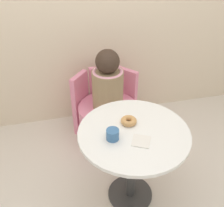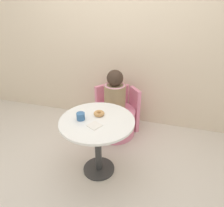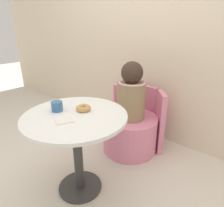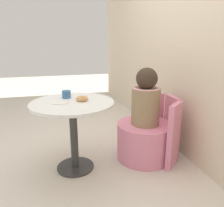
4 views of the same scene
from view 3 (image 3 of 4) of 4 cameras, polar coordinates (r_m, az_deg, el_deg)
ground_plane at (r=1.87m, az=-10.33°, el=-20.53°), size 12.00×12.00×0.00m
back_wall at (r=2.26m, az=11.26°, el=20.21°), size 6.00×0.06×2.40m
round_table at (r=1.48m, az=-10.17°, el=-7.95°), size 0.74×0.74×0.65m
tub_chair at (r=2.11m, az=5.11°, el=-8.45°), size 0.55×0.55×0.37m
booth_backrest at (r=2.23m, az=8.65°, el=-3.23°), size 0.65×0.24×0.63m
child_figure at (r=1.93m, az=5.54°, el=2.94°), size 0.28×0.28×0.56m
donut at (r=1.47m, az=-8.18°, el=-1.29°), size 0.11×0.11×0.04m
cup at (r=1.50m, az=-15.45°, el=-0.76°), size 0.08×0.08×0.07m
paper_napkin at (r=1.35m, az=-13.49°, el=-4.58°), size 0.15×0.15×0.01m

